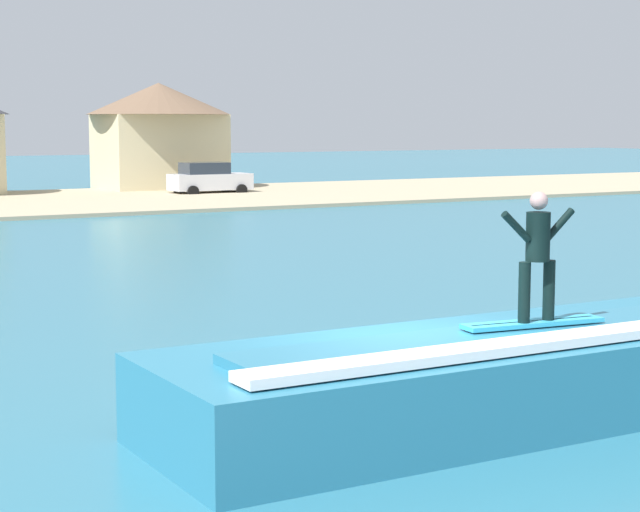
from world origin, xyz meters
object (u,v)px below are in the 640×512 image
Objects in this scene: surfboard at (533,323)px; car_far_shore at (209,179)px; wave_crest at (523,371)px; house_gabled_white at (159,128)px; surfer at (538,249)px.

car_far_shore is at bearing 71.07° from surfboard.
wave_crest is 52.86m from house_gabled_white.
car_far_shore is at bearing 71.10° from surfer.
surfer reaches higher than wave_crest.
surfer is 0.38× the size of car_far_shore.
wave_crest is at bearing 81.73° from surfboard.
surfboard is at bearing -106.27° from house_gabled_white.
house_gabled_white is at bearing 73.76° from surfer.
house_gabled_white is (14.83, 50.91, 1.44)m from surfer.
surfboard is 0.24× the size of house_gabled_white.
surfer reaches higher than car_far_shore.
house_gabled_white is at bearing 73.73° from surfboard.
house_gabled_white is at bearing 96.41° from car_far_shore.
house_gabled_white reaches higher than car_far_shore.
surfer is at bearing -108.90° from car_far_shore.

